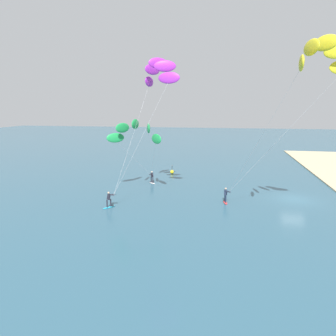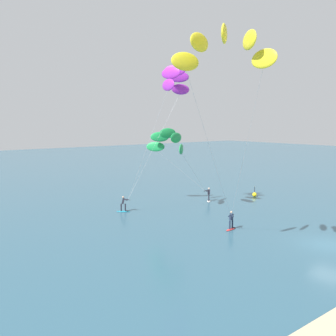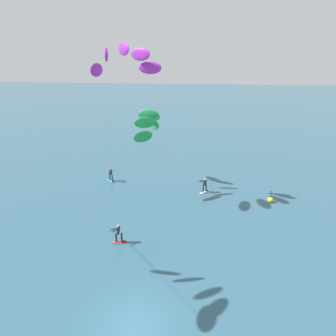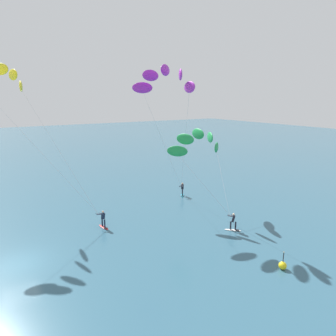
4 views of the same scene
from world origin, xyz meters
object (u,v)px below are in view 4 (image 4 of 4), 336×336
kitesurfer_nearshore (5,83)px  marker_buoy (283,265)px  kitesurfer_far_out (166,84)px  kitesurfer_mid_water (199,144)px

kitesurfer_nearshore → marker_buoy: (21.45, 14.49, -13.04)m
kitesurfer_nearshore → kitesurfer_far_out: kitesurfer_nearshore is taller
kitesurfer_far_out → marker_buoy: (14.27, 0.90, -12.99)m
kitesurfer_far_out → marker_buoy: size_ratio=10.95×
kitesurfer_nearshore → kitesurfer_far_out: size_ratio=1.00×
kitesurfer_mid_water → marker_buoy: 14.40m
kitesurfer_nearshore → marker_buoy: bearing=34.0°
kitesurfer_mid_water → marker_buoy: kitesurfer_mid_water is taller
kitesurfer_far_out → marker_buoy: bearing=3.6°
kitesurfer_nearshore → kitesurfer_mid_water: kitesurfer_nearshore is taller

